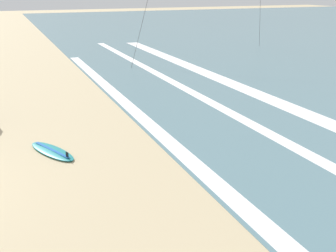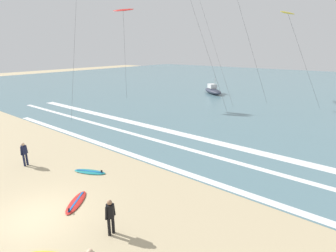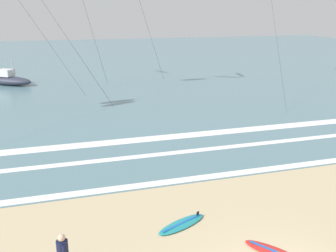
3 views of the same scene
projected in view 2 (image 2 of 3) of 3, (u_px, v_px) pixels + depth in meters
The scene contains 12 objects.
ground_plane at pixel (35, 218), 11.95m from camera, with size 160.00×160.00×0.00m, color tan.
ocean_surface at pixel (303, 87), 51.39m from camera, with size 140.00×90.00×0.01m, color slate.
wave_foam_shoreline at pixel (167, 167), 17.02m from camera, with size 40.39×0.55×0.01m, color white.
wave_foam_mid_break at pixel (200, 152), 19.37m from camera, with size 54.45×0.53×0.01m, color white.
wave_foam_outer_break at pixel (211, 141), 21.68m from camera, with size 52.13×0.98×0.01m, color white.
surfer_left_far at pixel (110, 214), 10.64m from camera, with size 0.32×0.51×1.60m.
surfer_foreground_main at pixel (24, 152), 16.98m from camera, with size 0.32×0.52×1.60m.
surfboard_left_pile at pixel (90, 172), 16.28m from camera, with size 2.16×1.42×0.25m.
surfboard_near_water at pixel (76, 202), 13.07m from camera, with size 1.68×2.07×0.25m.
kite_red_low_near at pixel (123, 11), 33.04m from camera, with size 4.86×3.58×12.23m.
kite_yellow_far_right at pixel (288, 13), 30.47m from camera, with size 5.07×5.30×11.57m.
offshore_boat at pixel (213, 90), 44.15m from camera, with size 5.19×4.46×2.70m.
Camera 2 is at (11.11, -4.29, 7.43)m, focal length 28.03 mm.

